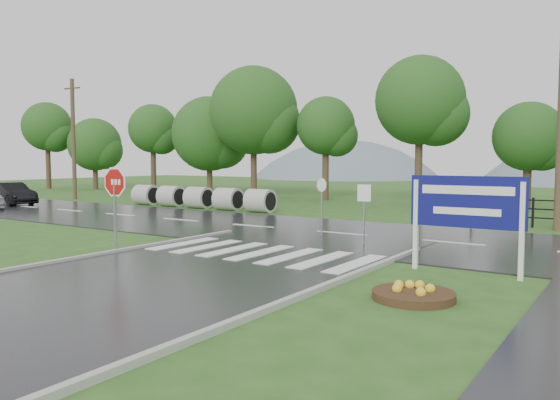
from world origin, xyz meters
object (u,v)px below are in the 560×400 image
Objects in this scene: culvert_pipes at (199,198)px; car_dark at (12,205)px; stop_sign at (115,189)px; estate_billboard at (467,207)px.

car_dark is (-10.82, -4.51, -0.60)m from culvert_pipes.
culvert_pipes is 14.49m from stop_sign.
stop_sign is at bearing -105.55° from car_dark.
stop_sign reaches higher than car_dark.
culvert_pipes is at bearing -60.70° from car_dark.
stop_sign is 0.66× the size of car_dark.
estate_billboard is (17.06, -9.48, 1.00)m from culvert_pipes.
car_dark is (-18.65, 7.61, -1.85)m from stop_sign.
estate_billboard is at bearing -29.06° from culvert_pipes.
stop_sign is 1.00× the size of estate_billboard.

